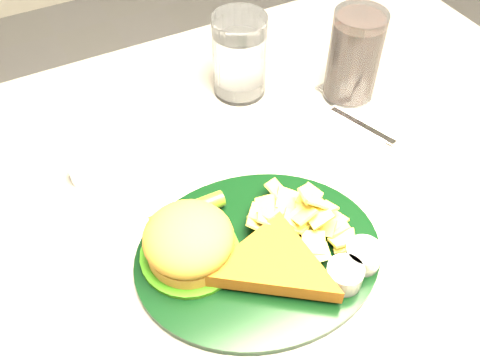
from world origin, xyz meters
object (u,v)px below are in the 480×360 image
(table, at_px, (239,318))
(fork_napkin, at_px, (359,122))
(dinner_plate, at_px, (259,240))
(cola_glass, at_px, (354,57))
(water_glass, at_px, (240,56))

(table, relative_size, fork_napkin, 7.90)
(dinner_plate, distance_m, cola_glass, 0.36)
(fork_napkin, bearing_deg, water_glass, 108.44)
(dinner_plate, height_order, cola_glass, cola_glass)
(water_glass, relative_size, cola_glass, 0.91)
(dinner_plate, bearing_deg, water_glass, 77.35)
(table, xyz_separation_m, fork_napkin, (0.23, 0.03, 0.38))
(water_glass, bearing_deg, dinner_plate, -113.42)
(water_glass, distance_m, fork_napkin, 0.21)
(table, distance_m, fork_napkin, 0.44)
(dinner_plate, xyz_separation_m, water_glass, (0.13, 0.30, 0.03))
(dinner_plate, bearing_deg, fork_napkin, 39.75)
(water_glass, xyz_separation_m, fork_napkin, (0.13, -0.16, -0.06))
(cola_glass, relative_size, fork_napkin, 0.99)
(water_glass, xyz_separation_m, cola_glass, (0.15, -0.09, 0.01))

